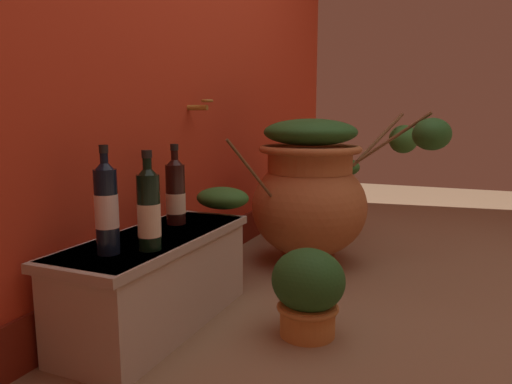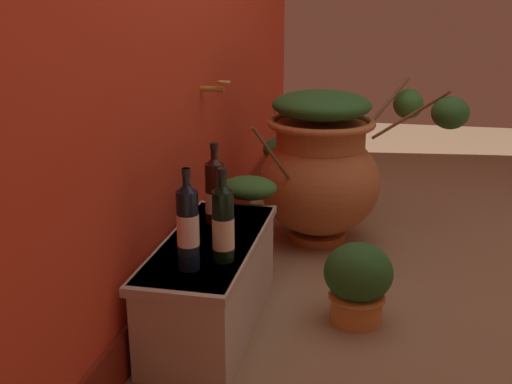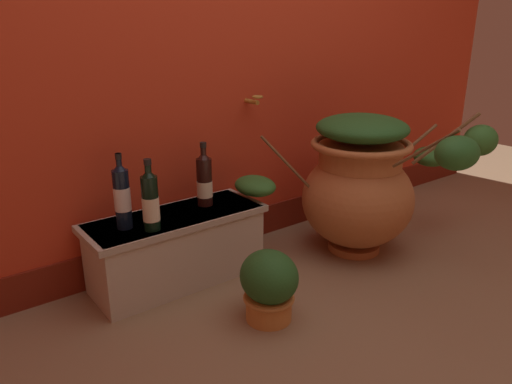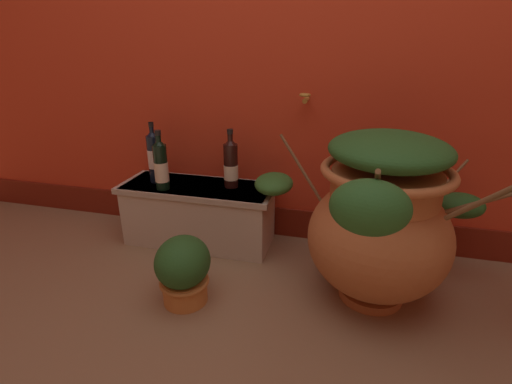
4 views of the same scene
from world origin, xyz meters
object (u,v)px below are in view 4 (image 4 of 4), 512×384
Objects in this scene: wine_bottle_left at (154,156)px; wine_bottle_middle at (161,165)px; wine_bottle_right at (231,163)px; potted_shrub at (183,269)px; terracotta_urn at (384,220)px.

wine_bottle_left is 0.13m from wine_bottle_middle.
wine_bottle_middle is 1.01× the size of wine_bottle_right.
potted_shrub is at bearing -94.38° from wine_bottle_right.
wine_bottle_right is (-0.76, 0.33, 0.08)m from terracotta_urn.
terracotta_urn is 1.12m from wine_bottle_middle.
wine_bottle_middle is 1.02× the size of potted_shrub.
wine_bottle_middle reaches higher than wine_bottle_right.
terracotta_urn is at bearing -23.39° from wine_bottle_right.
potted_shrub is (-0.80, -0.22, -0.22)m from terracotta_urn.
wine_bottle_right is 1.01× the size of potted_shrub.
wine_bottle_middle reaches higher than potted_shrub.
wine_bottle_middle is (-1.10, 0.21, 0.09)m from terracotta_urn.
wine_bottle_right is at bearing 4.13° from wine_bottle_left.
potted_shrub is at bearing -164.42° from terracotta_urn.
wine_bottle_left is at bearing 126.38° from potted_shrub.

